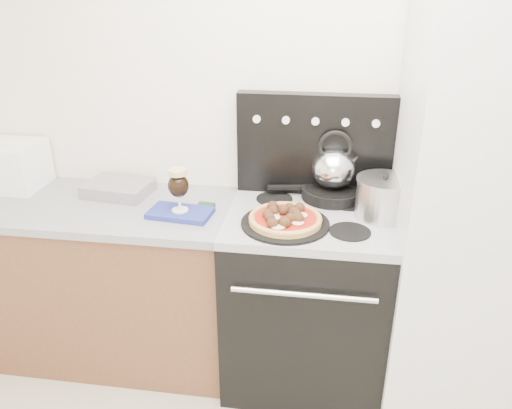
% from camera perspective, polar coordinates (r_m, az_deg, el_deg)
% --- Properties ---
extents(room_shell, '(3.52, 3.01, 2.52)m').
position_cam_1_polar(room_shell, '(1.39, 1.74, -4.33)').
color(room_shell, '#B7AF98').
rests_on(room_shell, ground).
extents(base_cabinet, '(1.45, 0.60, 0.86)m').
position_cam_1_polar(base_cabinet, '(2.83, -17.48, -8.43)').
color(base_cabinet, brown).
rests_on(base_cabinet, ground).
extents(countertop, '(1.48, 0.63, 0.04)m').
position_cam_1_polar(countertop, '(2.63, -18.71, -0.14)').
color(countertop, '#94949A').
rests_on(countertop, base_cabinet).
extents(stove_body, '(0.76, 0.65, 0.88)m').
position_cam_1_polar(stove_body, '(2.56, 5.65, -10.87)').
color(stove_body, black).
rests_on(stove_body, ground).
extents(cooktop, '(0.76, 0.65, 0.04)m').
position_cam_1_polar(cooktop, '(2.33, 6.12, -1.60)').
color(cooktop, '#ADADB2').
rests_on(cooktop, stove_body).
extents(backguard, '(0.76, 0.08, 0.50)m').
position_cam_1_polar(backguard, '(2.48, 6.70, 6.81)').
color(backguard, black).
rests_on(backguard, cooktop).
extents(fridge, '(0.64, 0.68, 1.90)m').
position_cam_1_polar(fridge, '(2.37, 23.29, -1.73)').
color(fridge, silver).
rests_on(fridge, ground).
extents(toaster_oven, '(0.38, 0.28, 0.24)m').
position_cam_1_polar(toaster_oven, '(2.94, -26.75, 4.06)').
color(toaster_oven, white).
rests_on(toaster_oven, countertop).
extents(foil_sheet, '(0.35, 0.27, 0.06)m').
position_cam_1_polar(foil_sheet, '(2.66, -15.43, 1.80)').
color(foil_sheet, silver).
rests_on(foil_sheet, countertop).
extents(oven_mitt, '(0.31, 0.20, 0.02)m').
position_cam_1_polar(oven_mitt, '(2.36, -8.65, -0.96)').
color(oven_mitt, navy).
rests_on(oven_mitt, countertop).
extents(beer_glass, '(0.11, 0.11, 0.21)m').
position_cam_1_polar(beer_glass, '(2.32, -8.83, 1.65)').
color(beer_glass, black).
rests_on(beer_glass, oven_mitt).
extents(pizza_pan, '(0.45, 0.45, 0.01)m').
position_cam_1_polar(pizza_pan, '(2.21, 3.35, -2.16)').
color(pizza_pan, '#242424').
rests_on(pizza_pan, cooktop).
extents(pizza, '(0.41, 0.41, 0.05)m').
position_cam_1_polar(pizza, '(2.20, 3.37, -1.48)').
color(pizza, '#EDC379').
rests_on(pizza, pizza_pan).
extents(skillet, '(0.35, 0.35, 0.05)m').
position_cam_1_polar(skillet, '(2.50, 8.68, 1.33)').
color(skillet, '#262626').
rests_on(skillet, cooktop).
extents(tea_kettle, '(0.24, 0.24, 0.24)m').
position_cam_1_polar(tea_kettle, '(2.44, 8.90, 4.54)').
color(tea_kettle, silver).
rests_on(tea_kettle, skillet).
extents(stock_pot, '(0.26, 0.26, 0.18)m').
position_cam_1_polar(stock_pot, '(2.32, 14.30, 0.65)').
color(stock_pot, silver).
rests_on(stock_pot, cooktop).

